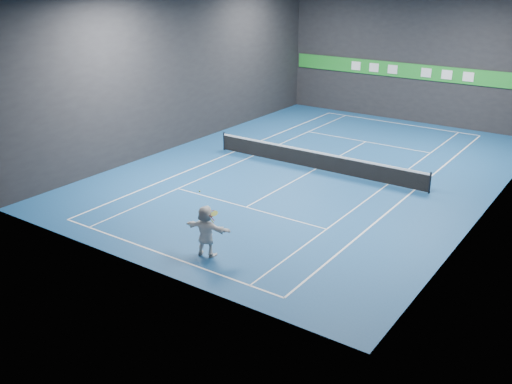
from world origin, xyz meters
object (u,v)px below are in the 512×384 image
Objects in this scene: tennis_ball at (200,191)px; player at (206,231)px; tennis_net at (316,160)px; tennis_racket at (213,214)px.

player is at bearing -20.24° from tennis_ball.
tennis_net is 25.06× the size of tennis_racket.
tennis_net is (-1.14, 10.86, -1.91)m from tennis_ball.
tennis_racket is at bearing -80.72° from tennis_net.
tennis_ball reaches higher than tennis_racket.
tennis_racket is at bearing 178.61° from player.
tennis_racket is (0.65, -0.08, -0.73)m from tennis_ball.
tennis_ball reaches higher than player.
player reaches higher than tennis_racket.
tennis_ball is at bearing -30.67° from player.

